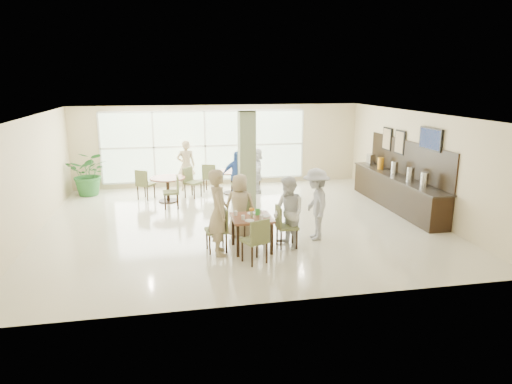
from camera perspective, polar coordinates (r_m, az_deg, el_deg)
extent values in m
plane|color=beige|center=(12.04, -2.03, -3.78)|extent=(10.00, 10.00, 0.00)
plane|color=white|center=(11.50, -2.15, 9.64)|extent=(10.00, 10.00, 0.00)
plane|color=beige|center=(16.09, -4.59, 5.82)|extent=(10.00, 0.00, 10.00)
plane|color=beige|center=(7.41, 3.35, -3.87)|extent=(10.00, 0.00, 10.00)
plane|color=beige|center=(12.00, -26.41, 1.61)|extent=(0.00, 9.00, 9.00)
plane|color=beige|center=(13.39, 19.60, 3.41)|extent=(0.00, 9.00, 9.00)
plane|color=silver|center=(16.01, -6.37, 5.74)|extent=(7.00, 0.00, 7.00)
cube|color=#6E7D57|center=(12.91, -1.16, 3.86)|extent=(0.45, 0.45, 2.80)
cube|color=brown|center=(9.92, -0.54, -3.27)|extent=(0.87, 0.87, 0.05)
cube|color=black|center=(9.64, -2.28, -6.15)|extent=(0.06, 0.06, 0.70)
cube|color=black|center=(9.77, 1.97, -5.87)|extent=(0.06, 0.06, 0.70)
cube|color=black|center=(10.33, -2.90, -4.78)|extent=(0.06, 0.06, 0.70)
cube|color=black|center=(10.45, 1.08, -4.54)|extent=(0.06, 0.06, 0.70)
cylinder|color=brown|center=(14.14, -11.01, 1.73)|extent=(1.08, 1.08, 0.04)
cylinder|color=black|center=(14.23, -10.94, 0.25)|extent=(0.10, 0.10, 0.71)
cylinder|color=black|center=(14.31, -10.88, -1.07)|extent=(0.60, 0.60, 0.03)
cylinder|color=brown|center=(14.89, -2.98, 2.57)|extent=(1.07, 1.07, 0.04)
cylinder|color=black|center=(14.97, -2.97, 1.17)|extent=(0.10, 0.10, 0.71)
cylinder|color=black|center=(15.05, -2.95, -0.10)|extent=(0.60, 0.60, 0.03)
cylinder|color=white|center=(10.11, 0.48, -2.50)|extent=(0.08, 0.08, 0.10)
cylinder|color=white|center=(10.02, -2.57, -2.67)|extent=(0.08, 0.08, 0.10)
cylinder|color=white|center=(9.71, -1.62, -3.20)|extent=(0.08, 0.08, 0.10)
cylinder|color=white|center=(9.72, 0.67, -3.18)|extent=(0.08, 0.08, 0.10)
cylinder|color=white|center=(9.64, -0.83, -3.59)|extent=(0.20, 0.20, 0.01)
cylinder|color=white|center=(10.15, -0.55, -2.68)|extent=(0.20, 0.20, 0.01)
cylinder|color=white|center=(9.95, 1.18, -3.03)|extent=(0.20, 0.20, 0.01)
cylinder|color=#99B27F|center=(9.90, -0.54, -2.80)|extent=(0.07, 0.07, 0.12)
sphere|color=orange|center=(9.87, -0.37, -2.18)|extent=(0.07, 0.07, 0.07)
sphere|color=orange|center=(9.89, -0.66, -2.16)|extent=(0.07, 0.07, 0.07)
sphere|color=orange|center=(9.84, -0.60, -2.24)|extent=(0.07, 0.07, 0.07)
cube|color=green|center=(10.01, 0.20, -2.51)|extent=(0.10, 0.02, 0.15)
cube|color=black|center=(13.85, 17.11, -0.09)|extent=(0.60, 4.60, 0.90)
cube|color=black|center=(13.75, 17.25, 1.81)|extent=(0.64, 4.70, 0.04)
cube|color=black|center=(13.79, 18.47, 4.00)|extent=(0.04, 4.60, 1.00)
cylinder|color=silver|center=(12.52, 20.30, 1.45)|extent=(0.20, 0.20, 0.40)
cylinder|color=silver|center=(13.10, 18.74, 2.11)|extent=(0.20, 0.20, 0.40)
cylinder|color=silver|center=(13.88, 16.93, 2.87)|extent=(0.20, 0.20, 0.40)
cylinder|color=orange|center=(14.67, 15.31, 3.47)|extent=(0.18, 0.18, 0.36)
cube|color=silver|center=(15.29, 14.16, 3.95)|extent=(0.18, 0.30, 0.36)
cube|color=black|center=(12.74, 21.00, 6.21)|extent=(0.06, 1.00, 0.58)
cube|color=#7F99CC|center=(12.73, 20.90, 6.21)|extent=(0.01, 0.92, 0.50)
cube|color=black|center=(14.15, 17.55, 5.95)|extent=(0.04, 0.55, 0.70)
cube|color=brown|center=(14.14, 17.46, 5.95)|extent=(0.01, 0.47, 0.62)
cube|color=black|center=(14.86, 16.09, 6.40)|extent=(0.04, 0.55, 0.70)
cube|color=brown|center=(14.84, 16.00, 6.40)|extent=(0.01, 0.47, 0.62)
imported|color=#2C6F2F|center=(15.60, -20.12, 2.20)|extent=(1.47, 1.47, 1.43)
imported|color=tan|center=(9.66, -4.69, -2.53)|extent=(0.48, 0.70, 1.86)
imported|color=tan|center=(10.73, -2.03, -1.74)|extent=(0.84, 0.67, 1.52)
imported|color=white|center=(10.05, 4.09, -2.61)|extent=(0.81, 0.93, 1.61)
imported|color=#A6A5A8|center=(10.65, 7.48, -1.53)|extent=(0.72, 1.14, 1.69)
imported|color=#3A61AF|center=(14.11, -2.44, 2.07)|extent=(0.93, 0.58, 1.52)
imported|color=white|center=(15.00, 0.00, 2.75)|extent=(0.69, 1.42, 1.49)
imported|color=tan|center=(15.44, -8.73, 3.30)|extent=(0.63, 0.43, 1.70)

